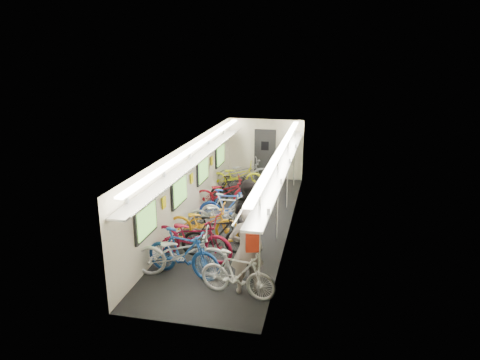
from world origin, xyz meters
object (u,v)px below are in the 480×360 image
at_px(bicycle_0, 181,253).
at_px(bicycle_1, 183,253).
at_px(passenger_near, 247,250).
at_px(backpack, 252,242).
at_px(passenger_mid, 248,215).

relative_size(bicycle_0, bicycle_1, 1.14).
xyz_separation_m(passenger_near, backpack, (0.16, -0.27, 0.30)).
distance_m(bicycle_1, passenger_near, 1.63).
xyz_separation_m(bicycle_1, passenger_mid, (1.14, 1.70, 0.37)).
bearing_deg(bicycle_1, bicycle_0, 106.88).
height_order(bicycle_1, passenger_mid, passenger_mid).
distance_m(passenger_near, backpack, 0.44).
xyz_separation_m(passenger_near, passenger_mid, (-0.39, 2.06, -0.04)).
xyz_separation_m(passenger_mid, backpack, (0.55, -2.33, 0.35)).
height_order(bicycle_0, bicycle_1, bicycle_1).
relative_size(bicycle_1, backpack, 4.96).
xyz_separation_m(bicycle_1, backpack, (1.70, -0.63, 0.71)).
xyz_separation_m(bicycle_0, passenger_near, (1.58, -0.35, 0.42)).
distance_m(passenger_near, passenger_mid, 2.09).
height_order(bicycle_1, passenger_near, passenger_near).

